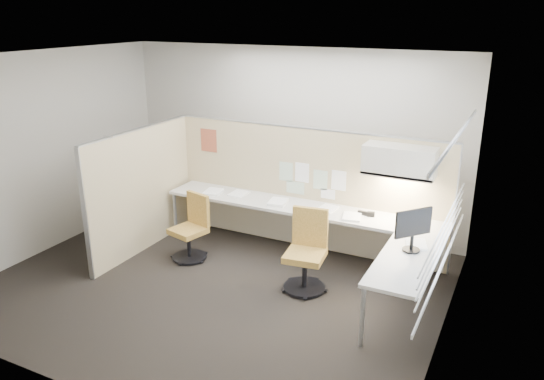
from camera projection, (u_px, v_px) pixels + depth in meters
The scene contains 27 objects.
floor at pixel (216, 284), 6.74m from camera, with size 5.50×4.50×0.01m, color black.
ceiling at pixel (207, 58), 5.83m from camera, with size 5.50×4.50×0.01m, color white.
wall_back at pixel (290, 140), 8.20m from camera, with size 5.50×0.02×2.80m, color beige.
wall_front at pixel (65, 253), 4.38m from camera, with size 5.50×0.02×2.80m, color beige.
wall_left at pixel (46, 153), 7.44m from camera, with size 0.02×4.50×2.80m, color beige.
wall_right at pixel (452, 217), 5.13m from camera, with size 0.02×4.50×2.80m, color beige.
window_pane at pixel (451, 202), 5.09m from camera, with size 0.01×2.80×1.30m, color #949EAC.
partition_back at pixel (306, 189), 7.58m from camera, with size 4.10×0.06×1.75m, color tan.
partition_left at pixel (142, 190), 7.51m from camera, with size 0.06×2.20×1.75m, color tan.
desk at pixel (318, 222), 7.11m from camera, with size 4.00×2.07×0.73m.
overhead_bin at pixel (400, 161), 6.63m from camera, with size 0.90×0.36×0.38m, color beige.
task_light_strip at pixel (398, 177), 6.70m from camera, with size 0.60×0.06×0.02m, color #FFEABF.
pinned_papers at pixel (310, 180), 7.47m from camera, with size 1.01×0.00×0.47m.
poster at pixel (209, 140), 8.05m from camera, with size 0.28×0.00×0.35m, color #EF4D1E.
chair_left at pixel (192, 229), 7.33m from camera, with size 0.51×0.53×0.90m.
chair_right at pixel (307, 253), 6.52m from camera, with size 0.52×0.54×0.99m.
monitor at pixel (413, 227), 5.87m from camera, with size 0.33×0.38×0.50m.
phone at pixel (408, 222), 6.63m from camera, with size 0.22×0.21×0.12m.
stapler at pixel (363, 213), 7.01m from camera, with size 0.14×0.04×0.05m, color black.
tape_dispenser at pixel (371, 214), 6.95m from camera, with size 0.10×0.06×0.06m, color black.
coat_hook at pixel (106, 163), 6.89m from camera, with size 0.18×0.48×1.42m.
paper_stack_0 at pixel (213, 192), 7.84m from camera, with size 0.23×0.30×0.04m, color white.
paper_stack_1 at pixel (239, 194), 7.79m from camera, with size 0.23×0.30×0.02m, color white.
paper_stack_2 at pixel (278, 202), 7.41m from camera, with size 0.23×0.30×0.04m, color white.
paper_stack_3 at pixel (327, 209), 7.20m from camera, with size 0.23×0.30×0.02m, color white.
paper_stack_4 at pixel (352, 217), 6.91m from camera, with size 0.23×0.30×0.03m, color white.
paper_stack_5 at pixel (416, 244), 6.11m from camera, with size 0.23×0.30×0.02m, color white.
Camera 1 is at (3.30, -5.05, 3.31)m, focal length 35.00 mm.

